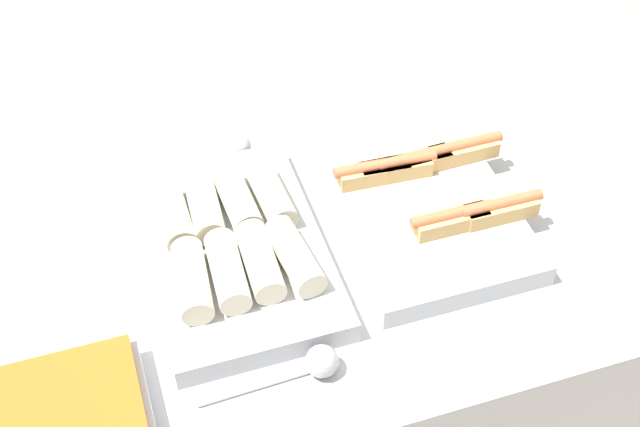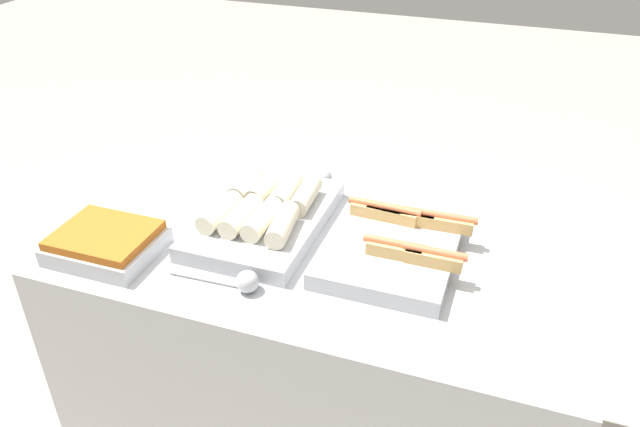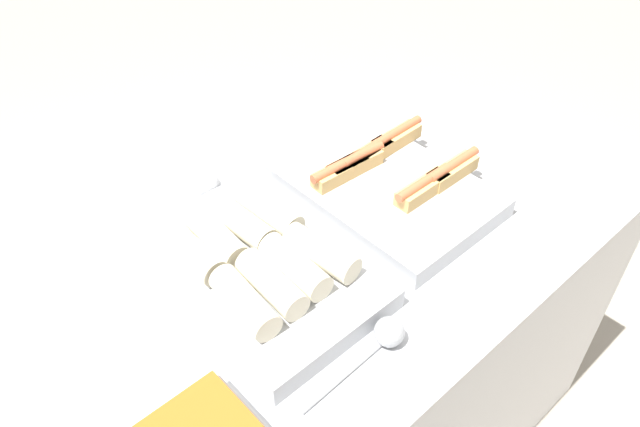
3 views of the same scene
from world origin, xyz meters
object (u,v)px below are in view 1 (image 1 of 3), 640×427
(serving_spoon_near, at_px, (316,364))
(serving_spoon_far, at_px, (233,149))
(tray_wraps, at_px, (234,247))
(tray_hotdogs, at_px, (423,204))
(tray_side_front, at_px, (65,418))

(serving_spoon_near, relative_size, serving_spoon_far, 1.01)
(tray_wraps, bearing_deg, serving_spoon_near, -76.32)
(tray_wraps, height_order, serving_spoon_far, tray_wraps)
(tray_hotdogs, bearing_deg, serving_spoon_near, -137.30)
(tray_wraps, relative_size, serving_spoon_far, 2.04)
(tray_hotdogs, bearing_deg, tray_side_front, -159.57)
(tray_side_front, xyz_separation_m, serving_spoon_near, (0.42, -0.02, -0.01))
(tray_side_front, height_order, serving_spoon_far, tray_side_front)
(tray_side_front, bearing_deg, serving_spoon_far, 53.17)
(tray_hotdogs, distance_m, serving_spoon_near, 0.44)
(tray_side_front, height_order, serving_spoon_near, tray_side_front)
(tray_wraps, relative_size, tray_side_front, 1.84)
(tray_hotdogs, height_order, tray_side_front, tray_hotdogs)
(tray_hotdogs, bearing_deg, serving_spoon_far, 138.40)
(tray_hotdogs, xyz_separation_m, tray_side_front, (-0.74, -0.28, 0.00))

